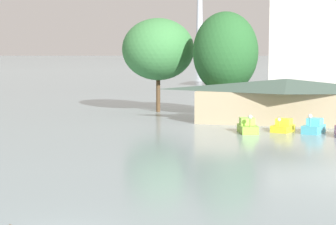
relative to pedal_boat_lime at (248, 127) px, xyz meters
The scene contains 6 objects.
pedal_boat_lime is the anchor object (origin of this frame).
pedal_boat_yellow 3.42m from the pedal_boat_lime, 26.56° to the left, with size 2.20×2.69×1.36m.
pedal_boat_cyan 5.92m from the pedal_boat_lime, 12.15° to the left, with size 2.17×2.93×1.83m.
boathouse 8.64m from the pedal_boat_lime, 68.96° to the left, with size 19.36×6.34×4.56m.
shoreline_tree_tall_left 21.45m from the pedal_boat_lime, 128.56° to the left, with size 8.68×8.68×11.29m.
shoreline_tree_mid 14.96m from the pedal_boat_lime, 107.37° to the left, with size 7.30×7.30×11.73m.
Camera 1 is at (9.34, -19.83, 7.30)m, focal length 62.28 mm.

